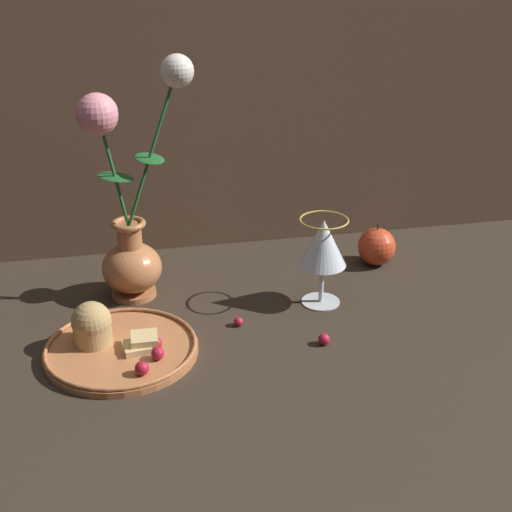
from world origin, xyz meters
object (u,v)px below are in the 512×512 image
vase (130,221)px  apple_beside_vase (377,247)px  plate_with_pastries (114,342)px  wine_glass (324,247)px

vase → apple_beside_vase: bearing=4.9°
plate_with_pastries → wine_glass: size_ratio=1.51×
wine_glass → apple_beside_vase: wine_glass is taller
plate_with_pastries → wine_glass: bearing=13.5°
plate_with_pastries → apple_beside_vase: size_ratio=2.77×
plate_with_pastries → vase: bearing=77.2°
plate_with_pastries → wine_glass: wine_glass is taller
plate_with_pastries → apple_beside_vase: (0.48, 0.21, 0.02)m
vase → wine_glass: bearing=-16.4°
plate_with_pastries → apple_beside_vase: apple_beside_vase is taller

